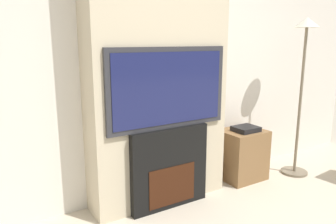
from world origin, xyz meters
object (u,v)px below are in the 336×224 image
at_px(fireplace, 168,168).
at_px(media_stand, 242,154).
at_px(television, 168,88).
at_px(floor_lamp, 303,67).

relative_size(fireplace, media_stand, 1.27).
bearing_deg(television, media_stand, 5.72).
bearing_deg(media_stand, floor_lamp, -19.74).
distance_m(television, media_stand, 1.27).
xyz_separation_m(television, floor_lamp, (1.60, -0.12, 0.12)).
height_order(television, media_stand, television).
relative_size(television, floor_lamp, 0.67).
height_order(floor_lamp, media_stand, floor_lamp).
bearing_deg(media_stand, television, -174.28).
height_order(fireplace, media_stand, fireplace).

